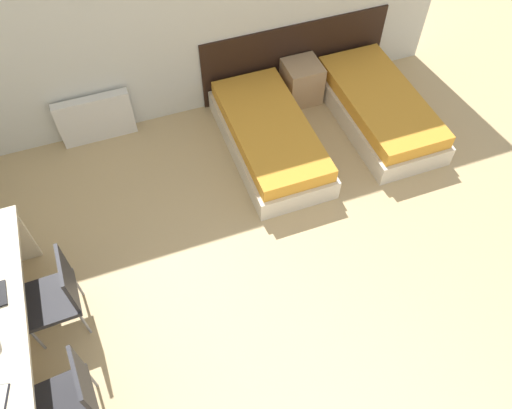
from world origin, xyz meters
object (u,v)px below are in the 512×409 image
chair_near_laptop (56,294)px  chair_near_notebook (70,398)px  nightstand (302,82)px  bed_near_window (270,137)px  bed_near_door (379,108)px

chair_near_laptop → chair_near_notebook: same height
chair_near_notebook → chair_near_laptop: bearing=84.9°
nightstand → chair_near_notebook: 4.33m
bed_near_window → chair_near_notebook: (-2.45, -2.25, 0.27)m
bed_near_door → nightstand: size_ratio=3.65×
bed_near_window → chair_near_laptop: size_ratio=2.13×
nightstand → chair_near_laptop: size_ratio=0.58×
bed_near_window → chair_near_notebook: bearing=-137.4°
nightstand → bed_near_window: bearing=-134.4°
nightstand → chair_near_laptop: chair_near_laptop is taller
chair_near_laptop → chair_near_notebook: 0.91m
chair_near_laptop → bed_near_window: bearing=27.3°
bed_near_door → bed_near_window: bearing=180.0°
chair_near_notebook → nightstand: bearing=38.2°
bed_near_door → chair_near_laptop: 4.09m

